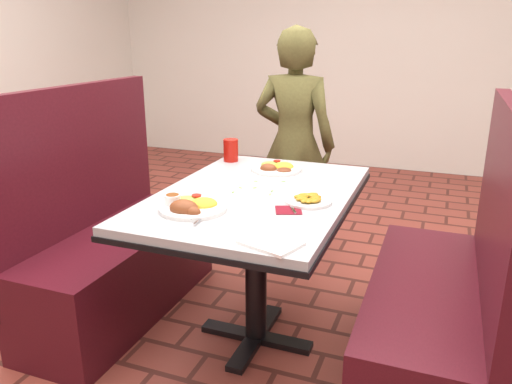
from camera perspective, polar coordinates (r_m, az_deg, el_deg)
dining_table at (r=2.22m, az=0.00°, el=-2.36°), size 0.81×1.21×0.75m
booth_bench_left at (r=2.71m, az=-16.08°, el=-6.64°), size 0.47×1.20×1.17m
booth_bench_right at (r=2.23m, az=20.05°, el=-12.64°), size 0.47×1.20×1.17m
diner_person at (r=3.23m, az=4.38°, el=5.45°), size 0.54×0.36×1.46m
near_dinner_plate at (r=1.97m, az=-7.41°, el=-1.25°), size 0.27×0.27×0.08m
far_dinner_plate at (r=2.53m, az=2.39°, el=2.99°), size 0.25×0.25×0.06m
plantain_plate at (r=2.06m, az=5.99°, el=-0.88°), size 0.19×0.19×0.03m
maroon_napkin at (r=1.96m, az=3.73°, el=-2.08°), size 0.13×0.13×0.00m
spoon_utensil at (r=1.98m, az=4.10°, el=-1.77°), size 0.07×0.12×0.00m
red_tumbler at (r=2.71m, az=-2.90°, el=4.79°), size 0.08×0.08×0.12m
paper_napkin at (r=1.65m, az=1.73°, el=-5.82°), size 0.22×0.19×0.01m
knife_utensil at (r=1.88m, az=-6.13°, el=-2.88°), size 0.02×0.15×0.00m
fork_utensil at (r=1.91m, az=-5.75°, el=-2.47°), size 0.06×0.15×0.00m
lettuce_shreds at (r=2.23m, az=1.51°, el=0.35°), size 0.28×0.32×0.00m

